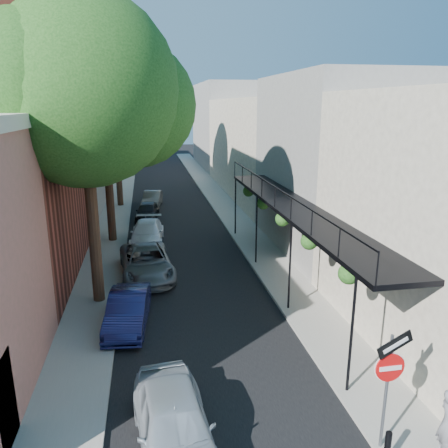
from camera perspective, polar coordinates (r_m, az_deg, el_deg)
name	(u,v)px	position (r m, az deg, el deg)	size (l,w,h in m)	color
road_surface	(169,197)	(37.21, -7.26, 3.55)	(6.00, 64.00, 0.01)	black
sidewalk_left	(120,198)	(37.23, -13.43, 3.35)	(2.00, 64.00, 0.12)	gray
sidewalk_right	(215,194)	(37.60, -1.15, 3.88)	(2.00, 64.00, 0.12)	gray
buildings_left	(43,140)	(36.06, -22.58, 10.07)	(10.10, 59.10, 12.00)	#C06E62
buildings_right	(274,143)	(37.59, 6.60, 10.51)	(9.80, 55.00, 10.00)	beige
sign_post	(389,372)	(10.42, 20.80, -17.62)	(0.89, 0.17, 2.99)	#595B60
bollard	(387,448)	(10.92, 20.56, -25.75)	(0.14, 0.14, 0.80)	black
oak_near	(96,94)	(16.74, -16.35, 15.93)	(7.48, 6.80, 11.42)	#382316
oak_mid	(112,114)	(24.69, -14.45, 13.77)	(6.60, 6.00, 10.20)	#382316
oak_far	(120,94)	(33.71, -13.42, 16.18)	(7.70, 7.00, 11.90)	#382316
parked_car_a	(174,425)	(10.66, -6.53, -24.60)	(1.66, 4.13, 1.41)	#9BA4AC
parked_car_b	(128,310)	(15.86, -12.43, -10.92)	(1.29, 3.71, 1.22)	#151744
parked_car_c	(146,262)	(20.01, -10.09, -4.97)	(2.21, 4.80, 1.33)	slate
parked_car_d	(147,233)	(24.63, -10.00, -1.18)	(1.75, 4.29, 1.25)	white
parked_car_e	(147,211)	(29.73, -9.99, 1.63)	(1.42, 3.53, 1.20)	black
parked_car_f	(152,199)	(33.51, -9.35, 3.19)	(1.25, 3.59, 1.18)	#625B52
pedestrian	(448,424)	(11.34, 27.24, -22.17)	(0.60, 0.39, 1.64)	slate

